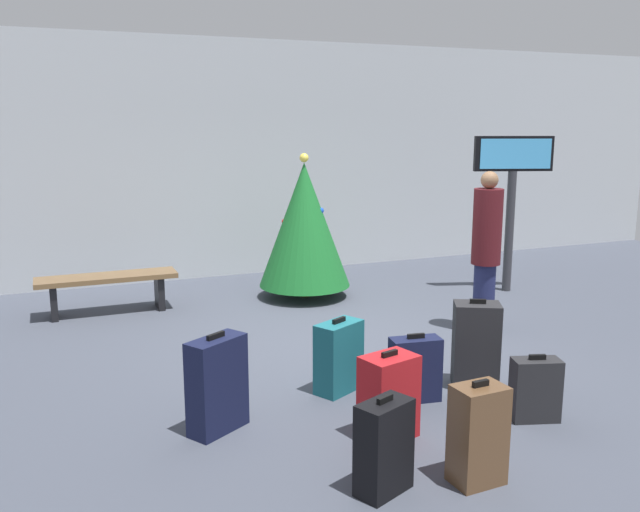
# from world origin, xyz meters

# --- Properties ---
(ground_plane) EXTENTS (16.00, 16.00, 0.00)m
(ground_plane) POSITION_xyz_m (0.00, 0.00, 0.00)
(ground_plane) COLOR #424754
(back_wall) EXTENTS (16.00, 0.20, 3.53)m
(back_wall) POSITION_xyz_m (0.00, 3.73, 1.76)
(back_wall) COLOR #B7BCC1
(back_wall) RESTS_ON ground_plane
(holiday_tree) EXTENTS (1.22, 1.22, 1.92)m
(holiday_tree) POSITION_xyz_m (0.28, 1.99, 0.98)
(holiday_tree) COLOR #4C3319
(holiday_tree) RESTS_ON ground_plane
(flight_info_kiosk) EXTENTS (1.05, 0.41, 2.14)m
(flight_info_kiosk) POSITION_xyz_m (3.02, 1.24, 1.53)
(flight_info_kiosk) COLOR #333338
(flight_info_kiosk) RESTS_ON ground_plane
(waiting_bench) EXTENTS (1.67, 0.44, 0.48)m
(waiting_bench) POSITION_xyz_m (-2.25, 2.17, 0.37)
(waiting_bench) COLOR brown
(waiting_bench) RESTS_ON ground_plane
(traveller_0) EXTENTS (0.42, 0.42, 1.80)m
(traveller_0) POSITION_xyz_m (1.58, -0.20, 0.96)
(traveller_0) COLOR #1E234C
(traveller_0) RESTS_ON ground_plane
(suitcase_0) EXTENTS (0.34, 0.26, 0.71)m
(suitcase_0) POSITION_xyz_m (-0.39, -2.88, 0.33)
(suitcase_0) COLOR brown
(suitcase_0) RESTS_ON ground_plane
(suitcase_1) EXTENTS (0.42, 0.33, 0.65)m
(suitcase_1) POSITION_xyz_m (-1.01, -2.75, 0.31)
(suitcase_1) COLOR black
(suitcase_1) RESTS_ON ground_plane
(suitcase_2) EXTENTS (0.48, 0.43, 0.80)m
(suitcase_2) POSITION_xyz_m (0.56, -1.50, 0.38)
(suitcase_2) COLOR #232326
(suitcase_2) RESTS_ON ground_plane
(suitcase_3) EXTENTS (0.41, 0.30, 0.54)m
(suitcase_3) POSITION_xyz_m (0.59, -2.26, 0.25)
(suitcase_3) COLOR #232326
(suitcase_3) RESTS_ON ground_plane
(suitcase_4) EXTENTS (0.46, 0.37, 0.68)m
(suitcase_4) POSITION_xyz_m (-0.62, -2.08, 0.32)
(suitcase_4) COLOR #B2191E
(suitcase_4) RESTS_ON ground_plane
(suitcase_5) EXTENTS (0.45, 0.25, 0.59)m
(suitcase_5) POSITION_xyz_m (-0.09, -1.57, 0.28)
(suitcase_5) COLOR #141938
(suitcase_5) RESTS_ON ground_plane
(suitcase_6) EXTENTS (0.49, 0.40, 0.66)m
(suitcase_6) POSITION_xyz_m (-0.61, -1.14, 0.31)
(suitcase_6) COLOR #19606B
(suitcase_6) RESTS_ON ground_plane
(suitcase_7) EXTENTS (0.51, 0.43, 0.78)m
(suitcase_7) POSITION_xyz_m (-1.77, -1.50, 0.37)
(suitcase_7) COLOR #141938
(suitcase_7) RESTS_ON ground_plane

